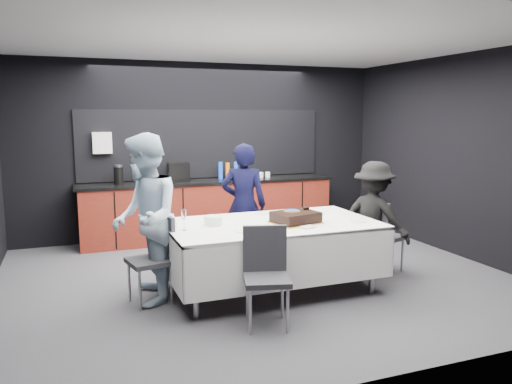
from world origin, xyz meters
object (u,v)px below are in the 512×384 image
chair_left (156,252)px  person_center (244,205)px  chair_near (266,268)px  person_right (374,219)px  cake_assembly (296,217)px  person_left (145,219)px  chair_right (380,231)px  party_table (272,234)px  champagne_flute (184,215)px  plate_stack (213,221)px

chair_left → person_center: (1.29, 0.91, 0.27)m
chair_near → person_right: person_right is taller
chair_near → cake_assembly: bearing=48.0°
person_left → chair_near: bearing=52.5°
chair_right → person_right: bearing=-174.4°
cake_assembly → chair_right: (1.25, 0.21, -0.31)m
cake_assembly → chair_right: 1.31m
party_table → champagne_flute: bearing=-177.1°
cake_assembly → person_left: (-1.61, 0.24, 0.05)m
chair_near → chair_left: bearing=133.4°
cake_assembly → plate_stack: (-0.89, 0.21, -0.01)m
party_table → person_left: bearing=174.9°
chair_right → party_table: bearing=-176.8°
champagne_flute → chair_left: (-0.27, 0.14, -0.40)m
plate_stack → chair_near: size_ratio=0.21×
plate_stack → person_left: (-0.72, 0.03, 0.06)m
cake_assembly → person_left: bearing=171.4°
person_center → cake_assembly: bearing=124.1°
chair_right → person_right: person_right is taller
plate_stack → person_left: bearing=177.5°
cake_assembly → chair_near: 1.00m
cake_assembly → person_left: person_left is taller
chair_left → chair_right: bearing=-0.2°
chair_right → person_left: person_left is taller
plate_stack → chair_left: (-0.62, 0.00, -0.30)m
party_table → chair_near: size_ratio=2.51×
chair_near → chair_right: bearing=25.8°
party_table → chair_right: (1.49, 0.08, -0.11)m
champagne_flute → chair_near: bearing=-52.3°
cake_assembly → chair_right: bearing=9.3°
person_right → chair_near: bearing=87.1°
chair_near → party_table: bearing=64.1°
chair_near → person_right: (1.79, 0.90, 0.17)m
person_center → person_right: bearing=169.1°
cake_assembly → person_right: size_ratio=0.41×
plate_stack → person_right: (2.04, -0.02, -0.13)m
person_center → person_right: 1.66m
party_table → cake_assembly: (0.24, -0.12, 0.20)m
champagne_flute → person_left: (-0.37, 0.17, -0.05)m
cake_assembly → person_center: bearing=100.9°
party_table → person_center: (0.02, 1.00, 0.16)m
person_right → party_table: bearing=63.4°
champagne_flute → chair_left: size_ratio=0.24×
champagne_flute → person_right: person_right is taller
chair_right → person_left: size_ratio=0.52×
party_table → person_center: 1.02m
party_table → person_center: bearing=88.9°
party_table → chair_left: bearing=175.8°
champagne_flute → person_left: person_left is taller
cake_assembly → plate_stack: bearing=166.5°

